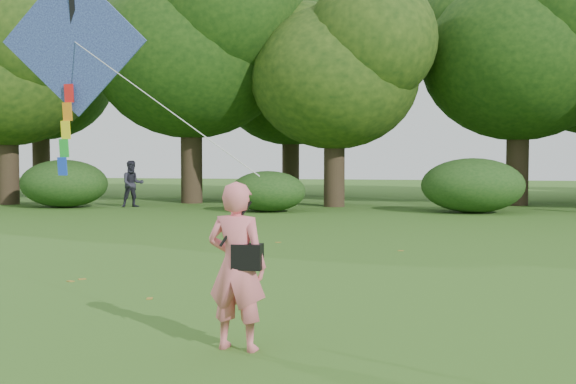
# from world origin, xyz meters

# --- Properties ---
(ground) EXTENTS (100.00, 100.00, 0.00)m
(ground) POSITION_xyz_m (0.00, 0.00, 0.00)
(ground) COLOR #265114
(ground) RESTS_ON ground
(man_kite_flyer) EXTENTS (0.69, 0.51, 1.73)m
(man_kite_flyer) POSITION_xyz_m (-0.71, -0.36, 0.86)
(man_kite_flyer) COLOR #ED6F7B
(man_kite_flyer) RESTS_ON ground
(bystander_left) EXTENTS (1.08, 1.03, 1.77)m
(bystander_left) POSITION_xyz_m (-9.47, 18.30, 0.88)
(bystander_left) COLOR #282734
(bystander_left) RESTS_ON ground
(crossbody_bag) EXTENTS (0.43, 0.20, 0.70)m
(crossbody_bag) POSITION_xyz_m (-0.60, -0.39, 0.98)
(crossbody_bag) COLOR black
(crossbody_bag) RESTS_ON ground
(flying_kite) EXTENTS (4.29, 2.80, 2.95)m
(flying_kite) POSITION_xyz_m (-3.69, 2.12, 3.54)
(flying_kite) COLOR #2631A8
(flying_kite) RESTS_ON ground
(tree_line) EXTENTS (54.70, 15.30, 9.48)m
(tree_line) POSITION_xyz_m (1.67, 22.88, 5.60)
(tree_line) COLOR #3A2D1E
(tree_line) RESTS_ON ground
(shrub_band) EXTENTS (39.15, 3.22, 1.88)m
(shrub_band) POSITION_xyz_m (-0.72, 17.60, 0.86)
(shrub_band) COLOR #264919
(shrub_band) RESTS_ON ground
(fallen_leaves) EXTENTS (9.90, 9.04, 0.01)m
(fallen_leaves) POSITION_xyz_m (-1.47, 4.09, 0.01)
(fallen_leaves) COLOR olive
(fallen_leaves) RESTS_ON ground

